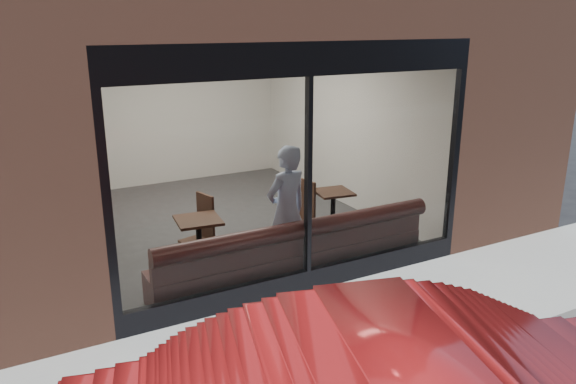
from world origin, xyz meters
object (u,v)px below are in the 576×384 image
person (287,211)px  cafe_chair_left (196,242)px  cafe_chair_right (297,223)px  cafe_table_right (333,192)px  cafe_table_left (198,220)px  banquette (292,264)px

person → cafe_chair_left: 1.63m
person → cafe_chair_left: bearing=-64.5°
person → cafe_chair_right: size_ratio=4.07×
cafe_table_right → cafe_table_left: bearing=-174.6°
banquette → cafe_chair_left: 1.64m
person → cafe_chair_right: person is taller
person → cafe_chair_right: bearing=-138.2°
cafe_chair_left → banquette: bearing=107.9°
cafe_chair_left → person: bearing=113.3°
banquette → cafe_table_right: cafe_table_right is taller
cafe_chair_right → person: bearing=45.5°
person → cafe_table_left: person is taller
person → cafe_chair_right: (0.80, 1.13, -0.68)m
person → cafe_table_left: (-1.03, 0.72, -0.18)m
cafe_table_right → cafe_chair_right: bearing=162.1°
person → cafe_table_right: size_ratio=3.23×
person → cafe_table_left: size_ratio=3.02×
banquette → cafe_chair_right: (0.83, 1.35, 0.01)m
banquette → person: bearing=83.1°
cafe_table_left → cafe_chair_left: size_ratio=1.53×
cafe_table_left → cafe_chair_right: 1.94m
cafe_table_left → cafe_chair_right: size_ratio=1.35×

